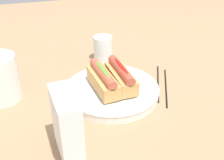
{
  "coord_description": "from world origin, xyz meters",
  "views": [
    {
      "loc": [
        -0.59,
        0.2,
        0.43
      ],
      "look_at": [
        0.02,
        0.01,
        0.05
      ],
      "focal_mm": 41.58,
      "sensor_mm": 36.0,
      "label": 1
    }
  ],
  "objects_px": {
    "hotdog_front": "(121,76)",
    "chopstick_far": "(166,86)",
    "water_glass": "(103,49)",
    "chopstick_near": "(158,82)",
    "hotdog_back": "(103,79)",
    "serving_bowl": "(112,90)",
    "napkin_box": "(67,126)"
  },
  "relations": [
    {
      "from": "hotdog_front",
      "to": "chopstick_far",
      "type": "bearing_deg",
      "value": -94.87
    },
    {
      "from": "water_glass",
      "to": "chopstick_far",
      "type": "relative_size",
      "value": 0.41
    },
    {
      "from": "chopstick_near",
      "to": "chopstick_far",
      "type": "relative_size",
      "value": 1.0
    },
    {
      "from": "hotdog_front",
      "to": "chopstick_near",
      "type": "height_order",
      "value": "hotdog_front"
    },
    {
      "from": "hotdog_back",
      "to": "chopstick_near",
      "type": "relative_size",
      "value": 0.7
    },
    {
      "from": "hotdog_back",
      "to": "water_glass",
      "type": "relative_size",
      "value": 1.71
    },
    {
      "from": "water_glass",
      "to": "chopstick_near",
      "type": "bearing_deg",
      "value": -150.39
    },
    {
      "from": "serving_bowl",
      "to": "hotdog_front",
      "type": "height_order",
      "value": "hotdog_front"
    },
    {
      "from": "hotdog_back",
      "to": "chopstick_near",
      "type": "height_order",
      "value": "hotdog_back"
    },
    {
      "from": "serving_bowl",
      "to": "hotdog_front",
      "type": "relative_size",
      "value": 1.81
    },
    {
      "from": "serving_bowl",
      "to": "chopstick_near",
      "type": "distance_m",
      "value": 0.16
    },
    {
      "from": "chopstick_near",
      "to": "chopstick_far",
      "type": "distance_m",
      "value": 0.03
    },
    {
      "from": "hotdog_back",
      "to": "napkin_box",
      "type": "height_order",
      "value": "napkin_box"
    },
    {
      "from": "serving_bowl",
      "to": "hotdog_back",
      "type": "bearing_deg",
      "value": 94.73
    },
    {
      "from": "water_glass",
      "to": "chopstick_near",
      "type": "relative_size",
      "value": 0.41
    },
    {
      "from": "hotdog_back",
      "to": "napkin_box",
      "type": "distance_m",
      "value": 0.23
    },
    {
      "from": "water_glass",
      "to": "serving_bowl",
      "type": "bearing_deg",
      "value": 170.61
    },
    {
      "from": "water_glass",
      "to": "chopstick_near",
      "type": "distance_m",
      "value": 0.25
    },
    {
      "from": "serving_bowl",
      "to": "napkin_box",
      "type": "distance_m",
      "value": 0.25
    },
    {
      "from": "serving_bowl",
      "to": "hotdog_front",
      "type": "bearing_deg",
      "value": -85.27
    },
    {
      "from": "serving_bowl",
      "to": "hotdog_back",
      "type": "xyz_separation_m",
      "value": [
        -0.0,
        0.03,
        0.04
      ]
    },
    {
      "from": "napkin_box",
      "to": "chopstick_near",
      "type": "height_order",
      "value": "napkin_box"
    },
    {
      "from": "serving_bowl",
      "to": "chopstick_far",
      "type": "distance_m",
      "value": 0.17
    },
    {
      "from": "hotdog_front",
      "to": "hotdog_back",
      "type": "height_order",
      "value": "same"
    },
    {
      "from": "hotdog_front",
      "to": "napkin_box",
      "type": "height_order",
      "value": "napkin_box"
    },
    {
      "from": "serving_bowl",
      "to": "chopstick_far",
      "type": "bearing_deg",
      "value": -93.34
    },
    {
      "from": "hotdog_front",
      "to": "water_glass",
      "type": "bearing_deg",
      "value": -2.75
    },
    {
      "from": "hotdog_back",
      "to": "chopstick_far",
      "type": "height_order",
      "value": "hotdog_back"
    },
    {
      "from": "hotdog_front",
      "to": "chopstick_near",
      "type": "xyz_separation_m",
      "value": [
        0.02,
        -0.13,
        -0.06
      ]
    },
    {
      "from": "hotdog_front",
      "to": "chopstick_far",
      "type": "xyz_separation_m",
      "value": [
        -0.01,
        -0.14,
        -0.06
      ]
    },
    {
      "from": "water_glass",
      "to": "napkin_box",
      "type": "distance_m",
      "value": 0.46
    },
    {
      "from": "hotdog_front",
      "to": "hotdog_back",
      "type": "distance_m",
      "value": 0.06
    }
  ]
}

